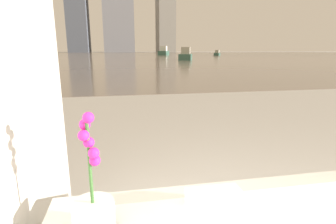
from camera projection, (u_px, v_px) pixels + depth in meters
The scene contains 6 objects.
potted_orchid at pixel (93, 206), 0.96m from camera, with size 0.16×0.16×0.45m.
towel_stack at pixel (219, 207), 1.05m from camera, with size 0.23×0.20×0.08m.
harbor_water at pixel (120, 55), 59.76m from camera, with size 180.00×110.00×0.01m.
harbor_boat_0 at pixel (164, 52), 57.00m from camera, with size 3.32×5.43×1.92m.
harbor_boat_1 at pixel (217, 54), 53.98m from camera, with size 2.30×3.08×1.11m.
harbor_boat_2 at pixel (186, 55), 30.90m from camera, with size 2.55×4.20×1.49m.
Camera 1 is at (-0.58, -0.15, 1.23)m, focal length 28.00 mm.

